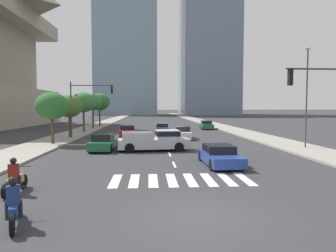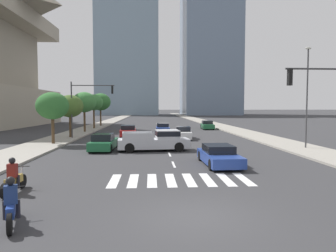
{
  "view_description": "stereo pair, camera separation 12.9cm",
  "coord_description": "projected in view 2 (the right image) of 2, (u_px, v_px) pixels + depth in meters",
  "views": [
    {
      "loc": [
        -1.54,
        -9.52,
        3.53
      ],
      "look_at": [
        0.0,
        14.96,
        2.0
      ],
      "focal_mm": 32.55,
      "sensor_mm": 36.0,
      "label": 1
    },
    {
      "loc": [
        -1.41,
        -9.53,
        3.53
      ],
      "look_at": [
        0.0,
        14.96,
        2.0
      ],
      "focal_mm": 32.55,
      "sensor_mm": 36.0,
      "label": 2
    }
  ],
  "objects": [
    {
      "name": "pickup_truck",
      "position": [
        157.0,
        141.0,
        24.66
      ],
      "size": [
        5.84,
        2.51,
        1.67
      ],
      "rotation": [
        0.0,
        0.0,
        0.08
      ],
      "color": "#B7BABF",
      "rests_on": "ground"
    },
    {
      "name": "sedan_green_5",
      "position": [
        104.0,
        143.0,
        24.97
      ],
      "size": [
        1.95,
        4.56,
        1.36
      ],
      "rotation": [
        0.0,
        0.0,
        1.53
      ],
      "color": "#1E6038",
      "rests_on": "ground"
    },
    {
      "name": "sidewalk_east",
      "position": [
        246.0,
        133.0,
        40.33
      ],
      "size": [
        4.0,
        260.0,
        0.15
      ],
      "primitive_type": "cube",
      "color": "gray",
      "rests_on": "ground"
    },
    {
      "name": "sedan_green_3",
      "position": [
        207.0,
        125.0,
        48.7
      ],
      "size": [
        2.01,
        4.46,
        1.35
      ],
      "rotation": [
        0.0,
        0.0,
        -1.63
      ],
      "color": "#1E6038",
      "rests_on": "ground"
    },
    {
      "name": "sedan_white_4",
      "position": [
        183.0,
        133.0,
        33.79
      ],
      "size": [
        2.14,
        4.57,
        1.37
      ],
      "rotation": [
        0.0,
        0.0,
        -1.66
      ],
      "color": "silver",
      "rests_on": "ground"
    },
    {
      "name": "lane_divider_center",
      "position": [
        161.0,
        132.0,
        42.63
      ],
      "size": [
        0.14,
        50.0,
        0.01
      ],
      "color": "silver",
      "rests_on": "ground"
    },
    {
      "name": "street_tree_fifth",
      "position": [
        100.0,
        102.0,
        55.05
      ],
      "size": [
        3.66,
        3.66,
        5.88
      ],
      "color": "#4C3823",
      "rests_on": "sidewalk_west"
    },
    {
      "name": "traffic_signal_far",
      "position": [
        87.0,
        99.0,
        33.4
      ],
      "size": [
        4.99,
        0.28,
        6.15
      ],
      "color": "#333335",
      "rests_on": "sidewalk_west"
    },
    {
      "name": "street_tree_second",
      "position": [
        70.0,
        106.0,
        34.19
      ],
      "size": [
        2.96,
        2.96,
        4.74
      ],
      "color": "#4C3823",
      "rests_on": "sidewalk_west"
    },
    {
      "name": "sedan_blue_1",
      "position": [
        219.0,
        156.0,
        18.59
      ],
      "size": [
        2.04,
        4.68,
        1.21
      ],
      "rotation": [
        0.0,
        0.0,
        -1.54
      ],
      "color": "navy",
      "rests_on": "ground"
    },
    {
      "name": "motorcycle_trailing",
      "position": [
        14.0,
        179.0,
        12.45
      ],
      "size": [
        0.7,
        2.16,
        1.49
      ],
      "rotation": [
        0.0,
        0.0,
        1.55
      ],
      "color": "black",
      "rests_on": "ground"
    },
    {
      "name": "office_tower_left_skyline",
      "position": [
        128.0,
        35.0,
        136.81
      ],
      "size": [
        27.09,
        21.34,
        73.08
      ],
      "color": "#7A93A8",
      "rests_on": "ground"
    },
    {
      "name": "office_tower_center_skyline",
      "position": [
        209.0,
        30.0,
        140.83
      ],
      "size": [
        24.61,
        29.71,
        90.97
      ],
      "color": "slate",
      "rests_on": "ground"
    },
    {
      "name": "street_tree_third",
      "position": [
        84.0,
        102.0,
        41.55
      ],
      "size": [
        3.25,
        3.25,
        5.43
      ],
      "color": "#4C3823",
      "rests_on": "sidewalk_west"
    },
    {
      "name": "sedan_red_0",
      "position": [
        128.0,
        131.0,
        36.47
      ],
      "size": [
        2.1,
        4.43,
        1.37
      ],
      "rotation": [
        0.0,
        0.0,
        1.63
      ],
      "color": "maroon",
      "rests_on": "ground"
    },
    {
      "name": "street_lamp_east",
      "position": [
        307.0,
        90.0,
        25.16
      ],
      "size": [
        0.5,
        0.24,
        8.3
      ],
      "color": "#3F3F42",
      "rests_on": "sidewalk_east"
    },
    {
      "name": "motorcycle_lead",
      "position": [
        11.0,
        206.0,
        9.05
      ],
      "size": [
        1.0,
        2.07,
        1.49
      ],
      "rotation": [
        0.0,
        0.0,
        1.92
      ],
      "color": "black",
      "rests_on": "ground"
    },
    {
      "name": "sedan_blue_2",
      "position": [
        163.0,
        128.0,
        43.15
      ],
      "size": [
        1.99,
        4.68,
        1.24
      ],
      "rotation": [
        0.0,
        0.0,
        -1.59
      ],
      "color": "navy",
      "rests_on": "ground"
    },
    {
      "name": "traffic_signal_near",
      "position": [
        335.0,
        95.0,
        16.59
      ],
      "size": [
        4.81,
        0.28,
        5.84
      ],
      "rotation": [
        0.0,
        0.0,
        3.14
      ],
      "color": "#333335",
      "rests_on": "sidewalk_east"
    },
    {
      "name": "street_tree_fourth",
      "position": [
        94.0,
        103.0,
        48.5
      ],
      "size": [
        2.99,
        2.99,
        5.4
      ],
      "color": "#4C3823",
      "rests_on": "sidewalk_west"
    },
    {
      "name": "street_tree_nearest",
      "position": [
        52.0,
        106.0,
        28.06
      ],
      "size": [
        2.96,
        2.96,
        4.75
      ],
      "color": "#4C3823",
      "rests_on": "sidewalk_west"
    },
    {
      "name": "ground_plane",
      "position": [
        195.0,
        217.0,
        9.79
      ],
      "size": [
        800.0,
        800.0,
        0.0
      ],
      "primitive_type": "plane",
      "color": "#333335"
    },
    {
      "name": "sidewalk_west",
      "position": [
        74.0,
        134.0,
        39.03
      ],
      "size": [
        4.0,
        260.0,
        0.15
      ],
      "primitive_type": "cube",
      "color": "gray",
      "rests_on": "ground"
    },
    {
      "name": "crosswalk_near",
      "position": [
        180.0,
        180.0,
        14.73
      ],
      "size": [
        6.75,
        2.76,
        0.01
      ],
      "color": "silver",
      "rests_on": "ground"
    }
  ]
}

